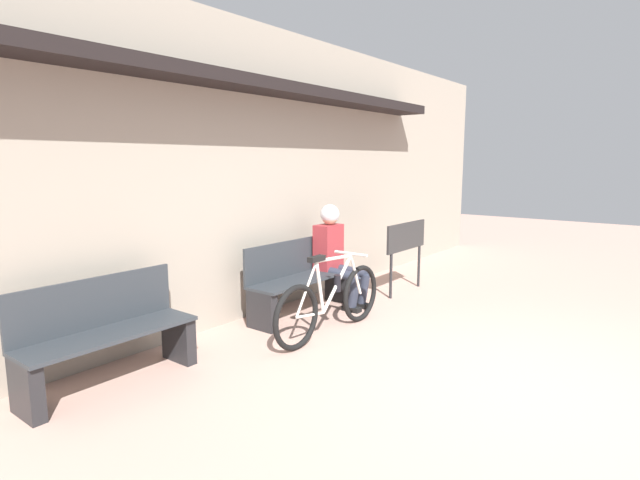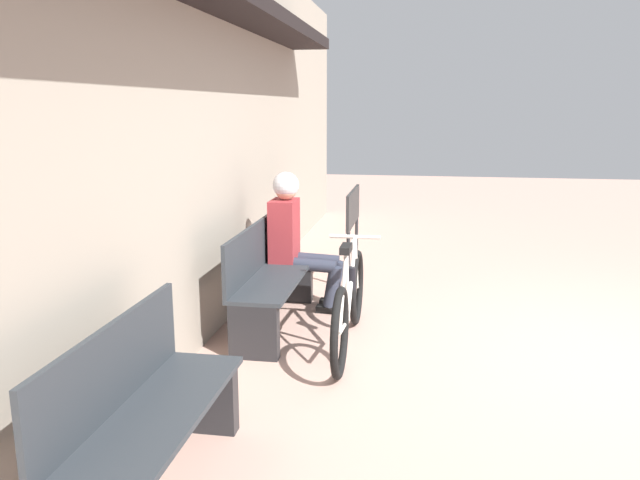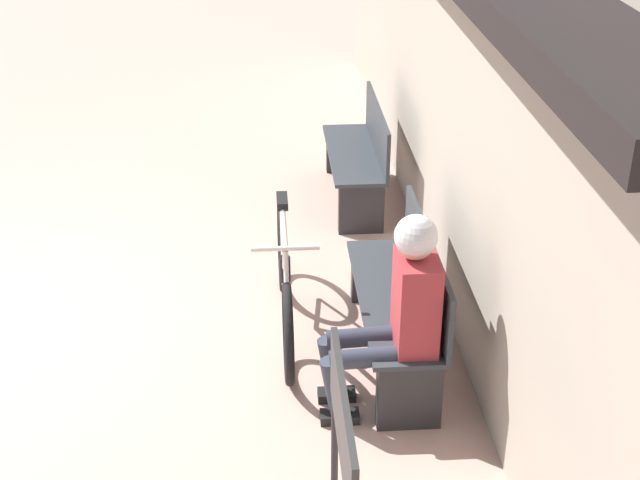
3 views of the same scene
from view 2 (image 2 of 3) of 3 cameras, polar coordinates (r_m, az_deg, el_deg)
The scene contains 7 objects.
ground_plane at distance 4.90m, azimuth 25.22°, elevation -10.31°, with size 24.00×24.00×0.00m, color tan.
storefront_wall at distance 4.65m, azimuth -11.37°, elevation 10.54°, with size 12.00×0.56×3.20m.
park_bench_near at distance 5.09m, azimuth -4.67°, elevation -3.79°, with size 1.46×0.42×0.83m.
bicycle at distance 4.66m, azimuth 2.70°, elevation -5.81°, with size 1.69×0.40×0.84m.
person_seated at distance 5.49m, azimuth -2.30°, elevation 0.76°, with size 0.34×0.64×1.22m.
park_bench_far at distance 3.05m, azimuth -15.61°, elevation -15.76°, with size 1.34×0.42×0.83m.
signboard at distance 6.45m, azimuth 3.03°, elevation 2.50°, with size 0.97×0.04×0.93m.
Camera 2 is at (-4.36, 1.36, 1.77)m, focal length 35.00 mm.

